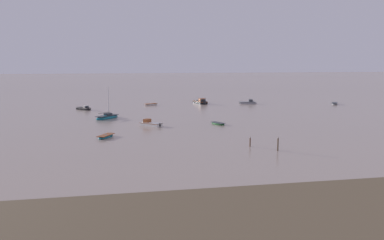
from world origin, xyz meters
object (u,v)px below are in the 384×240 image
motorboat_moored_2 (85,109)px  mooring_post_left (278,144)px  rowboat_moored_3 (151,104)px  motorboat_moored_3 (202,103)px  mooring_post_near (250,142)px  rowboat_moored_2 (106,136)px  rowboat_moored_0 (335,104)px  rowboat_moored_1 (218,124)px  motorboat_moored_0 (148,124)px  sailboat_moored_0 (107,117)px  motorboat_moored_1 (250,103)px

motorboat_moored_2 → mooring_post_left: mooring_post_left is taller
mooring_post_left → rowboat_moored_3: bearing=100.6°
motorboat_moored_3 → mooring_post_near: bearing=-19.5°
rowboat_moored_2 → motorboat_moored_3: size_ratio=0.63×
rowboat_moored_0 → rowboat_moored_3: size_ratio=1.06×
mooring_post_near → mooring_post_left: size_ratio=0.75×
rowboat_moored_1 → motorboat_moored_3: motorboat_moored_3 is taller
motorboat_moored_0 → rowboat_moored_2: (-7.88, -11.17, -0.11)m
rowboat_moored_1 → mooring_post_left: bearing=-21.9°
rowboat_moored_2 → mooring_post_near: mooring_post_near is taller
rowboat_moored_2 → mooring_post_left: (23.57, -14.70, 0.73)m
motorboat_moored_0 → rowboat_moored_3: (3.97, 36.82, -0.11)m
motorboat_moored_0 → rowboat_moored_2: bearing=99.9°
rowboat_moored_0 → motorboat_moored_2: 70.14m
rowboat_moored_0 → sailboat_moored_0: bearing=138.4°
rowboat_moored_2 → motorboat_moored_2: 40.26m
mooring_post_near → rowboat_moored_0: bearing=49.4°
rowboat_moored_2 → motorboat_moored_2: motorboat_moored_2 is taller
motorboat_moored_0 → motorboat_moored_2: 31.76m
rowboat_moored_2 → motorboat_moored_2: (-5.78, 39.84, 0.09)m
sailboat_moored_0 → motorboat_moored_1: size_ratio=1.35×
motorboat_moored_0 → motorboat_moored_3: (18.92, 37.32, 0.08)m
rowboat_moored_2 → motorboat_moored_3: (26.80, 48.49, 0.19)m
mooring_post_left → motorboat_moored_2: bearing=118.3°
rowboat_moored_1 → motorboat_moored_2: (-27.27, 30.10, 0.11)m
rowboat_moored_1 → motorboat_moored_3: bearing=145.5°
rowboat_moored_0 → mooring_post_left: 67.88m
rowboat_moored_1 → motorboat_moored_2: bearing=-164.6°
motorboat_moored_1 → motorboat_moored_3: motorboat_moored_3 is taller
rowboat_moored_0 → mooring_post_left: mooring_post_left is taller
motorboat_moored_0 → rowboat_moored_0: (56.47, 28.39, -0.10)m
motorboat_moored_1 → mooring_post_left: (-17.19, -60.68, 0.61)m
sailboat_moored_0 → mooring_post_left: sailboat_moored_0 is taller
mooring_post_near → rowboat_moored_1: bearing=88.0°
mooring_post_left → motorboat_moored_0: bearing=121.2°
motorboat_moored_2 → rowboat_moored_0: bearing=48.0°
rowboat_moored_2 → motorboat_moored_1: bearing=166.0°
rowboat_moored_0 → motorboat_moored_2: bearing=123.2°
mooring_post_near → mooring_post_left: 4.45m
motorboat_moored_1 → mooring_post_near: size_ratio=3.38×
rowboat_moored_2 → motorboat_moored_1: motorboat_moored_1 is taller
rowboat_moored_2 → sailboat_moored_0: 22.37m
motorboat_moored_2 → motorboat_moored_0: bearing=-16.2°
sailboat_moored_0 → motorboat_moored_3: bearing=-3.8°
motorboat_moored_2 → mooring_post_left: 61.94m
motorboat_moored_3 → mooring_post_left: 63.27m
rowboat_moored_1 → motorboat_moored_2: 40.62m
rowboat_moored_3 → rowboat_moored_0: bearing=142.5°
sailboat_moored_0 → motorboat_moored_2: size_ratio=1.61×
motorboat_moored_2 → rowboat_moored_1: bearing=0.5°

